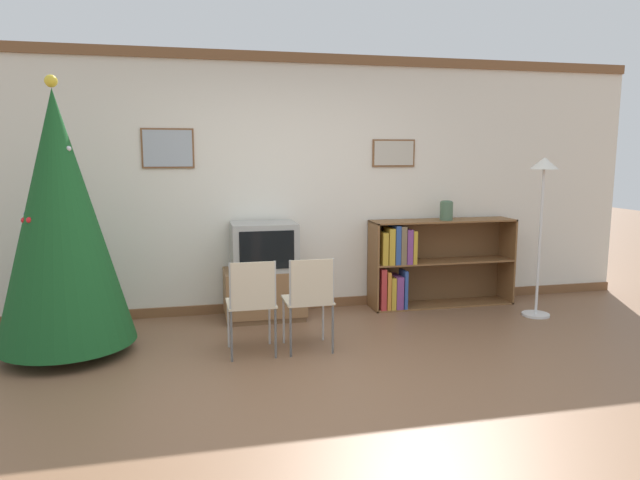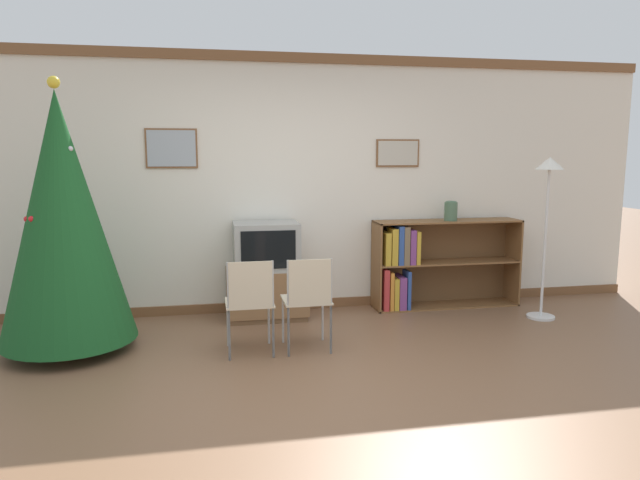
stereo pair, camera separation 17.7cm
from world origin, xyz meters
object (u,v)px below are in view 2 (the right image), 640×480
(television, at_px, (266,246))
(christmas_tree, at_px, (63,219))
(standing_lamp, at_px, (548,196))
(tv_console, at_px, (267,293))
(bookshelf, at_px, (422,263))
(folding_chair_left, at_px, (250,300))
(vase, at_px, (451,211))
(folding_chair_right, at_px, (308,298))

(television, bearing_deg, christmas_tree, -158.94)
(christmas_tree, bearing_deg, standing_lamp, 1.58)
(tv_console, bearing_deg, bookshelf, 2.82)
(tv_console, height_order, folding_chair_left, folding_chair_left)
(tv_console, relative_size, vase, 3.84)
(tv_console, xyz_separation_m, folding_chair_right, (0.24, -1.09, 0.22))
(folding_chair_left, relative_size, standing_lamp, 0.50)
(bookshelf, relative_size, standing_lamp, 0.99)
(folding_chair_left, relative_size, folding_chair_right, 1.00)
(vase, bearing_deg, bookshelf, 172.76)
(tv_console, bearing_deg, folding_chair_right, -77.40)
(television, height_order, vase, vase)
(vase, bearing_deg, tv_console, -178.66)
(tv_console, relative_size, folding_chair_right, 0.99)
(folding_chair_right, bearing_deg, bookshelf, 38.60)
(bookshelf, distance_m, vase, 0.65)
(vase, bearing_deg, christmas_tree, -169.09)
(tv_console, distance_m, standing_lamp, 3.00)
(folding_chair_left, distance_m, standing_lamp, 3.16)
(christmas_tree, distance_m, vase, 3.83)
(tv_console, distance_m, folding_chair_right, 1.14)
(folding_chair_right, bearing_deg, folding_chair_left, 180.00)
(television, height_order, standing_lamp, standing_lamp)
(christmas_tree, xyz_separation_m, standing_lamp, (4.52, 0.12, 0.12))
(television, relative_size, folding_chair_left, 0.79)
(standing_lamp, bearing_deg, folding_chair_left, -169.92)
(television, bearing_deg, bookshelf, 2.91)
(tv_console, bearing_deg, standing_lamp, -11.30)
(television, distance_m, standing_lamp, 2.87)
(tv_console, relative_size, folding_chair_left, 0.99)
(television, relative_size, bookshelf, 0.40)
(christmas_tree, bearing_deg, bookshelf, 12.40)
(television, height_order, folding_chair_left, television)
(tv_console, xyz_separation_m, vase, (2.01, 0.05, 0.81))
(folding_chair_left, bearing_deg, television, 77.37)
(television, distance_m, folding_chair_right, 1.15)
(tv_console, xyz_separation_m, bookshelf, (1.71, 0.08, 0.23))
(christmas_tree, relative_size, folding_chair_right, 2.80)
(christmas_tree, distance_m, bookshelf, 3.61)
(tv_console, relative_size, standing_lamp, 0.49)
(tv_console, height_order, bookshelf, bookshelf)
(folding_chair_right, xyz_separation_m, standing_lamp, (2.53, 0.54, 0.79))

